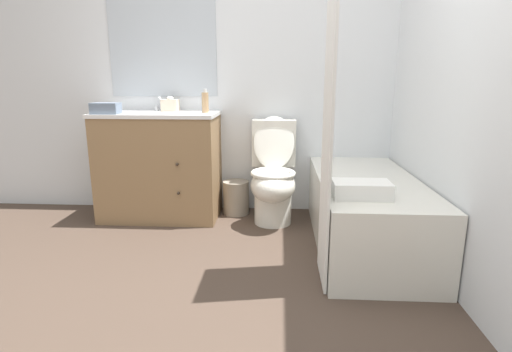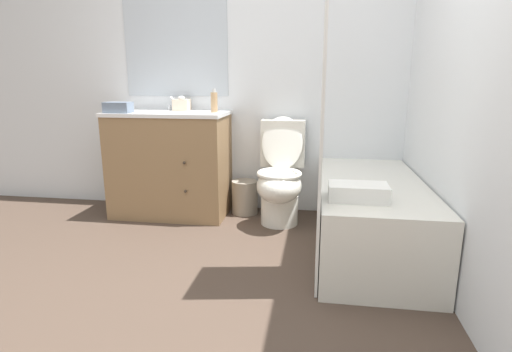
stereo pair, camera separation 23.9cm
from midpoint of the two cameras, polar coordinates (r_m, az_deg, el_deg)
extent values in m
plane|color=#47382D|center=(2.12, -8.12, -19.27)|extent=(14.00, 14.00, 0.00)
cube|color=silver|center=(3.51, -2.99, 15.28)|extent=(8.00, 0.05, 2.50)
cube|color=#B2BCC6|center=(3.65, -15.20, 18.27)|extent=(0.92, 0.01, 0.93)
cube|color=silver|center=(2.74, 22.51, 14.80)|extent=(0.05, 2.73, 2.50)
cube|color=olive|center=(3.47, -15.45, 1.17)|extent=(0.96, 0.52, 0.86)
cube|color=white|center=(3.41, -15.92, 8.48)|extent=(0.98, 0.54, 0.03)
cylinder|color=silver|center=(3.41, -15.88, 7.81)|extent=(0.28, 0.28, 0.10)
sphere|color=#382D23|center=(3.13, -13.37, 1.61)|extent=(0.02, 0.02, 0.02)
sphere|color=#382D23|center=(3.19, -13.15, -2.45)|extent=(0.02, 0.02, 0.02)
cylinder|color=silver|center=(3.58, -15.00, 9.31)|extent=(0.04, 0.04, 0.04)
cylinder|color=silver|center=(3.53, -15.28, 10.26)|extent=(0.02, 0.11, 0.09)
cylinder|color=silver|center=(3.59, -15.85, 9.31)|extent=(0.03, 0.03, 0.04)
cylinder|color=silver|center=(3.56, -14.15, 9.38)|extent=(0.03, 0.03, 0.04)
cylinder|color=silver|center=(3.26, 0.32, -4.74)|extent=(0.30, 0.30, 0.24)
ellipsoid|color=silver|center=(3.15, 0.27, -1.35)|extent=(0.35, 0.46, 0.27)
torus|color=silver|center=(3.12, 0.27, 0.38)|extent=(0.35, 0.35, 0.04)
cube|color=silver|center=(3.40, 0.58, 4.80)|extent=(0.37, 0.18, 0.39)
ellipsoid|color=silver|center=(3.29, 0.48, 4.78)|extent=(0.34, 0.14, 0.43)
cube|color=silver|center=(2.89, 13.06, -4.99)|extent=(0.67, 1.53, 0.48)
cube|color=#A5A7A2|center=(2.82, 13.31, -0.44)|extent=(0.55, 1.41, 0.01)
cube|color=white|center=(2.18, 7.18, 8.46)|extent=(0.01, 0.39, 1.90)
cylinder|color=gray|center=(3.49, -4.84, -3.10)|extent=(0.23, 0.23, 0.29)
cube|color=beige|center=(3.51, -14.09, 9.76)|extent=(0.13, 0.12, 0.10)
ellipsoid|color=white|center=(3.51, -14.15, 10.75)|extent=(0.06, 0.03, 0.03)
cylinder|color=tan|center=(3.28, -9.38, 10.29)|extent=(0.05, 0.05, 0.16)
cylinder|color=silver|center=(3.28, -9.45, 11.94)|extent=(0.03, 0.03, 0.03)
cube|color=slate|center=(3.37, -22.63, 8.90)|extent=(0.21, 0.12, 0.09)
cube|color=white|center=(2.34, 12.03, -1.92)|extent=(0.33, 0.20, 0.09)
camera|label=1|loc=(0.12, -92.63, -0.63)|focal=28.00mm
camera|label=2|loc=(0.12, 87.37, 0.63)|focal=28.00mm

